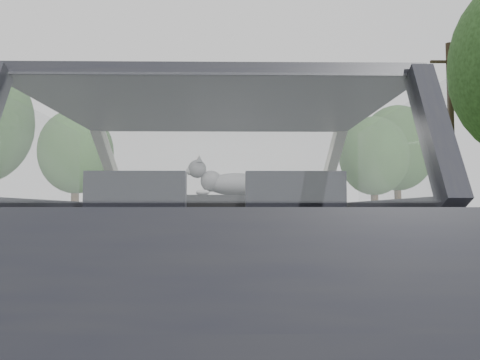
{
  "coord_description": "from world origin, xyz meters",
  "views": [
    {
      "loc": [
        0.09,
        -2.75,
        0.89
      ],
      "look_at": [
        0.14,
        0.54,
        1.11
      ],
      "focal_mm": 35.0,
      "sensor_mm": 36.0,
      "label": 1
    }
  ],
  "objects_px": {
    "cat": "(237,183)",
    "other_car": "(209,212)",
    "subject_car": "(218,239)",
    "highway_sign": "(319,207)",
    "utility_pole": "(451,137)"
  },
  "relations": [
    {
      "from": "other_car",
      "to": "utility_pole",
      "type": "height_order",
      "value": "utility_pole"
    },
    {
      "from": "cat",
      "to": "other_car",
      "type": "bearing_deg",
      "value": 87.45
    },
    {
      "from": "subject_car",
      "to": "utility_pole",
      "type": "bearing_deg",
      "value": 60.56
    },
    {
      "from": "cat",
      "to": "highway_sign",
      "type": "xyz_separation_m",
      "value": [
        5.48,
        26.46,
        0.01
      ]
    },
    {
      "from": "subject_car",
      "to": "other_car",
      "type": "xyz_separation_m",
      "value": [
        -1.37,
        25.23,
        0.1
      ]
    },
    {
      "from": "cat",
      "to": "utility_pole",
      "type": "relative_size",
      "value": 0.08
    },
    {
      "from": "subject_car",
      "to": "other_car",
      "type": "bearing_deg",
      "value": 93.11
    },
    {
      "from": "subject_car",
      "to": "highway_sign",
      "type": "bearing_deg",
      "value": 78.33
    },
    {
      "from": "subject_car",
      "to": "utility_pole",
      "type": "height_order",
      "value": "utility_pole"
    },
    {
      "from": "subject_car",
      "to": "cat",
      "type": "height_order",
      "value": "subject_car"
    },
    {
      "from": "utility_pole",
      "to": "cat",
      "type": "bearing_deg",
      "value": -120.13
    },
    {
      "from": "other_car",
      "to": "highway_sign",
      "type": "distance_m",
      "value": 7.21
    },
    {
      "from": "other_car",
      "to": "highway_sign",
      "type": "xyz_separation_m",
      "value": [
        6.96,
        1.85,
        0.28
      ]
    },
    {
      "from": "highway_sign",
      "to": "utility_pole",
      "type": "bearing_deg",
      "value": -77.47
    },
    {
      "from": "other_car",
      "to": "utility_pole",
      "type": "bearing_deg",
      "value": -45.99
    }
  ]
}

